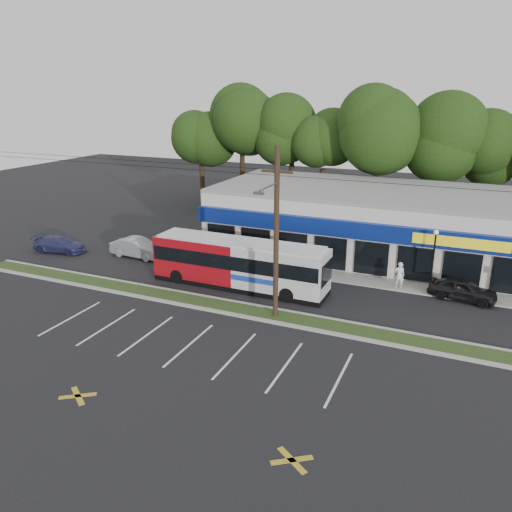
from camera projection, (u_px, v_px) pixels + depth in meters
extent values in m
plane|color=black|center=(223.00, 315.00, 29.87)|extent=(120.00, 120.00, 0.00)
cube|color=#243716|center=(230.00, 307.00, 30.72)|extent=(40.00, 1.60, 0.12)
cube|color=#9E9E93|center=(224.00, 313.00, 29.97)|extent=(40.00, 0.25, 0.14)
cube|color=#9E9E93|center=(236.00, 302.00, 31.45)|extent=(40.00, 0.25, 0.14)
cube|color=#9E9E93|center=(342.00, 277.00, 35.77)|extent=(32.00, 2.20, 0.10)
cube|color=beige|center=(371.00, 222.00, 40.88)|extent=(25.00, 12.00, 5.00)
cube|color=navy|center=(354.00, 230.00, 35.17)|extent=(25.00, 0.50, 1.20)
cube|color=black|center=(353.00, 256.00, 35.96)|extent=(24.00, 0.12, 2.40)
cube|color=yellow|center=(460.00, 243.00, 32.27)|extent=(6.00, 0.06, 0.70)
cube|color=gray|center=(373.00, 190.00, 40.04)|extent=(25.00, 12.00, 0.30)
cylinder|color=black|center=(276.00, 236.00, 28.01)|extent=(0.30, 0.30, 10.00)
cube|color=black|center=(277.00, 172.00, 26.87)|extent=(1.80, 0.12, 0.12)
cylinder|color=#59595E|center=(269.00, 187.00, 26.02)|extent=(0.10, 2.40, 0.10)
cube|color=#59595E|center=(259.00, 193.00, 24.92)|extent=(0.50, 0.25, 0.15)
cylinder|color=black|center=(227.00, 167.00, 27.98)|extent=(50.00, 0.02, 0.02)
cylinder|color=black|center=(227.00, 172.00, 28.07)|extent=(50.00, 0.02, 0.02)
cylinder|color=black|center=(433.00, 263.00, 32.69)|extent=(0.12, 0.12, 4.00)
sphere|color=silver|center=(436.00, 232.00, 32.02)|extent=(0.30, 0.30, 0.30)
cylinder|color=black|center=(202.00, 180.00, 57.64)|extent=(0.56, 0.56, 5.72)
sphere|color=black|center=(200.00, 131.00, 55.87)|extent=(6.76, 6.76, 6.76)
cylinder|color=black|center=(241.00, 183.00, 55.73)|extent=(0.56, 0.56, 5.72)
sphere|color=black|center=(241.00, 132.00, 53.96)|extent=(6.76, 6.76, 6.76)
cylinder|color=black|center=(283.00, 187.00, 53.83)|extent=(0.56, 0.56, 5.72)
sphere|color=black|center=(284.00, 134.00, 52.06)|extent=(6.76, 6.76, 6.76)
cylinder|color=black|center=(328.00, 190.00, 51.93)|extent=(0.56, 0.56, 5.72)
sphere|color=black|center=(331.00, 135.00, 50.16)|extent=(6.76, 6.76, 6.76)
cylinder|color=black|center=(376.00, 194.00, 50.02)|extent=(0.56, 0.56, 5.72)
sphere|color=black|center=(381.00, 137.00, 48.25)|extent=(6.76, 6.76, 6.76)
cylinder|color=black|center=(428.00, 198.00, 48.12)|extent=(0.56, 0.56, 5.72)
sphere|color=black|center=(435.00, 139.00, 46.35)|extent=(6.76, 6.76, 6.76)
cylinder|color=black|center=(485.00, 203.00, 46.22)|extent=(0.56, 0.56, 5.72)
sphere|color=black|center=(494.00, 141.00, 44.45)|extent=(6.76, 6.76, 6.76)
cube|color=maroon|center=(200.00, 257.00, 34.78)|extent=(6.09, 2.56, 2.78)
cube|color=silver|center=(281.00, 269.00, 32.44)|extent=(6.09, 2.56, 2.78)
cube|color=black|center=(239.00, 284.00, 34.10)|extent=(12.16, 2.55, 0.35)
cube|color=black|center=(239.00, 258.00, 33.51)|extent=(11.92, 2.66, 0.96)
cube|color=black|center=(327.00, 273.00, 31.20)|extent=(0.07, 2.15, 1.42)
cube|color=#193899|center=(252.00, 280.00, 32.10)|extent=(3.04, 0.05, 0.35)
cube|color=silver|center=(239.00, 242.00, 33.15)|extent=(11.55, 2.34, 0.18)
cylinder|color=black|center=(177.00, 276.00, 34.66)|extent=(0.97, 0.29, 0.97)
cylinder|color=black|center=(194.00, 266.00, 36.64)|extent=(0.97, 0.29, 0.97)
cylinder|color=black|center=(287.00, 295.00, 31.52)|extent=(0.97, 0.29, 0.97)
cylinder|color=black|center=(299.00, 283.00, 33.50)|extent=(0.97, 0.29, 0.97)
imported|color=black|center=(463.00, 289.00, 31.82)|extent=(4.35, 2.24, 1.41)
imported|color=#989A9F|center=(138.00, 248.00, 39.97)|extent=(4.68, 1.78, 1.52)
imported|color=navy|center=(60.00, 244.00, 41.27)|extent=(4.60, 2.40, 1.27)
imported|color=white|center=(399.00, 275.00, 33.53)|extent=(0.78, 0.62, 1.89)
imported|color=#BAB1A8|center=(314.00, 277.00, 33.35)|extent=(1.04, 0.94, 1.75)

